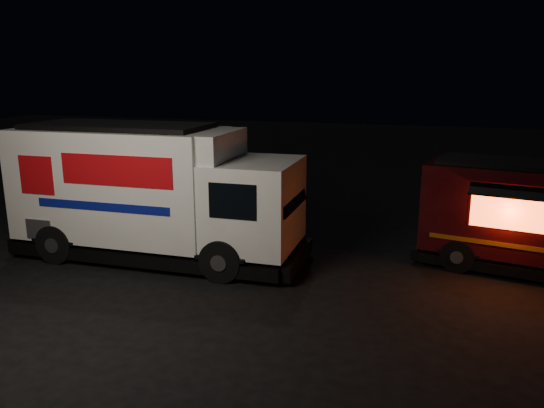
{
  "coord_description": "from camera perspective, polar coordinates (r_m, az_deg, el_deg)",
  "views": [
    {
      "loc": [
        4.62,
        -10.33,
        4.7
      ],
      "look_at": [
        0.75,
        2.0,
        1.49
      ],
      "focal_mm": 35.0,
      "sensor_mm": 36.0,
      "label": 1
    }
  ],
  "objects": [
    {
      "name": "red_truck",
      "position": [
        14.12,
        27.16,
        -1.44
      ],
      "size": [
        5.99,
        3.14,
        2.65
      ],
      "primitive_type": null,
      "rotation": [
        0.0,
        0.0,
        -0.19
      ],
      "color": "#3D0B10",
      "rests_on": "ground"
    },
    {
      "name": "ground",
      "position": [
        12.25,
        -6.22,
        -8.69
      ],
      "size": [
        80.0,
        80.0,
        0.0
      ],
      "primitive_type": "plane",
      "color": "black",
      "rests_on": "ground"
    },
    {
      "name": "white_truck",
      "position": [
        13.85,
        -12.19,
        1.23
      ],
      "size": [
        7.66,
        2.75,
        3.45
      ],
      "primitive_type": null,
      "rotation": [
        0.0,
        0.0,
        0.02
      ],
      "color": "white",
      "rests_on": "ground"
    }
  ]
}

